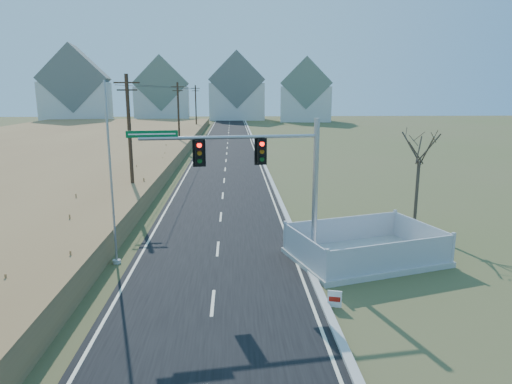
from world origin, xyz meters
name	(u,v)px	position (x,y,z in m)	size (l,w,h in m)	color
ground	(215,282)	(0.00, 0.00, 0.00)	(260.00, 260.00, 0.00)	#4C5529
road	(227,145)	(0.00, 50.00, 0.03)	(8.00, 180.00, 0.06)	black
curb	(255,144)	(4.15, 50.00, 0.09)	(0.30, 180.00, 0.18)	#B2AFA8
reed_marsh	(34,150)	(-24.00, 40.00, 0.65)	(38.00, 110.00, 1.30)	#9B7746
utility_pole_near	(130,136)	(-6.50, 15.00, 4.68)	(1.80, 0.26, 9.00)	#422D1E
utility_pole_mid	(179,115)	(-6.50, 45.00, 4.68)	(1.80, 0.26, 9.00)	#422D1E
utility_pole_far	(196,107)	(-6.50, 75.00, 4.68)	(1.80, 0.26, 9.00)	#422D1E
condo_nw	(76,92)	(-38.00, 100.00, 7.70)	(17.69, 13.38, 19.05)	silver
condo_nnw	(162,95)	(-18.00, 108.00, 6.94)	(14.93, 11.17, 17.03)	silver
condo_n	(237,92)	(2.00, 112.00, 7.61)	(15.27, 10.20, 18.54)	silver
condo_ne	(305,95)	(20.00, 104.00, 6.84)	(14.12, 10.51, 16.52)	silver
traffic_signal_mast	(275,176)	(2.68, 1.80, 4.15)	(8.32, 1.40, 6.67)	#9EA0A5
fence_enclosure	(365,254)	(7.00, 2.29, 0.29)	(7.71, 6.29, 1.53)	#B7B5AD
open_sign	(335,299)	(4.50, -2.50, 0.34)	(0.51, 0.18, 0.64)	white
flagpole	(112,194)	(-4.63, 2.42, 3.31)	(0.37, 0.37, 8.29)	#B7B5AD
bare_tree	(420,145)	(11.18, 6.81, 4.90)	(2.30, 2.30, 6.08)	#4C3F33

